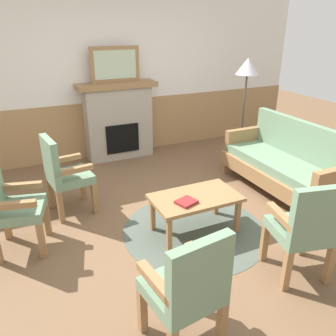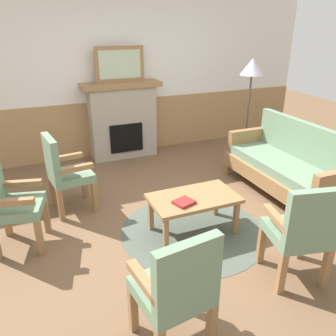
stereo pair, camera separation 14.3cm
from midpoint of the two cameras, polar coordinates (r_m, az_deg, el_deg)
name	(u,v)px [view 2 (the right image)]	position (r m, az deg, el deg)	size (l,w,h in m)	color
ground_plane	(179,221)	(4.12, 2.91, -8.83)	(14.00, 14.00, 0.00)	brown
wall_back	(117,78)	(6.00, -7.90, 14.68)	(7.20, 0.14, 2.70)	white
fireplace	(123,120)	(5.90, -6.89, 8.04)	(1.30, 0.44, 1.28)	#A39989
framed_picture	(120,64)	(5.73, -7.35, 16.82)	(0.80, 0.04, 0.56)	olive
couch	(285,166)	(4.87, 19.85, 0.25)	(0.70, 1.80, 0.98)	olive
coffee_table	(194,201)	(3.76, 5.39, -5.53)	(0.96, 0.56, 0.44)	olive
round_rug	(193,230)	(3.96, 5.18, -10.38)	(1.63, 1.63, 0.01)	#4C564C
book_on_table	(184,202)	(3.59, 3.83, -5.74)	(0.20, 0.18, 0.03)	maroon
armchair_near_fireplace	(9,200)	(3.77, -24.06, -4.94)	(0.58, 0.58, 0.98)	olive
armchair_by_window_left	(64,170)	(4.28, -16.05, -0.38)	(0.54, 0.54, 0.98)	olive
armchair_front_left	(302,229)	(3.24, 22.68, -9.42)	(0.57, 0.57, 0.98)	olive
armchair_front_center	(177,287)	(2.45, 3.25, -19.29)	(0.54, 0.54, 0.98)	olive
floor_lamp_by_couch	(252,74)	(5.62, 14.56, 15.04)	(0.36, 0.36, 1.68)	#332D28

